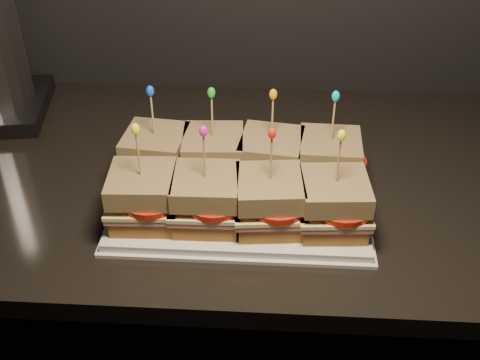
{
  "coord_description": "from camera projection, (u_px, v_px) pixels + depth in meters",
  "views": [
    {
      "loc": [
        -0.42,
        0.85,
        1.52
      ],
      "look_at": [
        -0.46,
        1.59,
        0.98
      ],
      "focal_mm": 45.0,
      "sensor_mm": 36.0,
      "label": 1
    }
  ],
  "objects": [
    {
      "name": "sandwich_7_ham",
      "position": [
        333.0,
        210.0,
        0.87
      ],
      "size": [
        0.11,
        0.1,
        0.01
      ],
      "primitive_type": "cube",
      "rotation": [
        0.0,
        0.0,
        0.07
      ],
      "color": "#CA6F6A",
      "rests_on": "sandwich_7_bread_bot"
    },
    {
      "name": "sandwich_4_frill",
      "position": [
        135.0,
        129.0,
        0.8
      ],
      "size": [
        0.01,
        0.01,
        0.02
      ],
      "primitive_type": "ellipsoid",
      "color": "yellow",
      "rests_on": "sandwich_4_pick"
    },
    {
      "name": "sandwich_5_ham",
      "position": [
        206.0,
        205.0,
        0.87
      ],
      "size": [
        0.1,
        0.1,
        0.01
      ],
      "primitive_type": "cube",
      "rotation": [
        0.0,
        0.0,
        0.02
      ],
      "color": "#CA6F6A",
      "rests_on": "sandwich_5_bread_bot"
    },
    {
      "name": "sandwich_2_pick",
      "position": [
        272.0,
        121.0,
        0.91
      ],
      "size": [
        0.0,
        0.0,
        0.09
      ],
      "primitive_type": "cylinder",
      "color": "tan",
      "rests_on": "sandwich_2_bread_top"
    },
    {
      "name": "cabinet",
      "position": [
        326.0,
        355.0,
        1.3
      ],
      "size": [
        2.2,
        0.59,
        0.89
      ],
      "primitive_type": "cube",
      "color": "black",
      "rests_on": "ground"
    },
    {
      "name": "sandwich_6_pick",
      "position": [
        271.0,
        161.0,
        0.82
      ],
      "size": [
        0.0,
        0.0,
        0.09
      ],
      "primitive_type": "cylinder",
      "color": "tan",
      "rests_on": "sandwich_6_bread_top"
    },
    {
      "name": "sandwich_0_frill",
      "position": [
        150.0,
        91.0,
        0.89
      ],
      "size": [
        0.01,
        0.01,
        0.02
      ],
      "primitive_type": "ellipsoid",
      "color": "blue",
      "rests_on": "sandwich_0_pick"
    },
    {
      "name": "sandwich_4_ham",
      "position": [
        144.0,
        203.0,
        0.88
      ],
      "size": [
        0.11,
        0.1,
        0.01
      ],
      "primitive_type": "cube",
      "rotation": [
        0.0,
        0.0,
        0.04
      ],
      "color": "#CA6F6A",
      "rests_on": "sandwich_4_bread_bot"
    },
    {
      "name": "sandwich_0_pick",
      "position": [
        153.0,
        117.0,
        0.92
      ],
      "size": [
        0.0,
        0.0,
        0.09
      ],
      "primitive_type": "cylinder",
      "color": "tan",
      "rests_on": "sandwich_0_bread_top"
    },
    {
      "name": "sandwich_4_tomato",
      "position": [
        151.0,
        198.0,
        0.86
      ],
      "size": [
        0.09,
        0.09,
        0.01
      ],
      "primitive_type": "cylinder",
      "color": "red",
      "rests_on": "sandwich_4_cheese"
    },
    {
      "name": "sandwich_0_bread_top",
      "position": [
        155.0,
        142.0,
        0.95
      ],
      "size": [
        0.1,
        0.1,
        0.03
      ],
      "primitive_type": "cube",
      "rotation": [
        0.0,
        0.0,
        -0.11
      ],
      "color": "#4E2B09",
      "rests_on": "sandwich_0_tomato"
    },
    {
      "name": "sandwich_3_ham",
      "position": [
        328.0,
        167.0,
        0.95
      ],
      "size": [
        0.1,
        0.1,
        0.01
      ],
      "primitive_type": "cube",
      "rotation": [
        0.0,
        0.0,
        -0.03
      ],
      "color": "#CA6F6A",
      "rests_on": "sandwich_3_bread_bot"
    },
    {
      "name": "sandwich_7_bread_top",
      "position": [
        335.0,
        190.0,
        0.84
      ],
      "size": [
        0.1,
        0.1,
        0.03
      ],
      "primitive_type": "cube",
      "rotation": [
        0.0,
        0.0,
        0.07
      ],
      "color": "#4E2B09",
      "rests_on": "sandwich_7_tomato"
    },
    {
      "name": "sandwich_3_cheese",
      "position": [
        329.0,
        163.0,
        0.95
      ],
      "size": [
        0.11,
        0.1,
        0.01
      ],
      "primitive_type": "cube",
      "rotation": [
        0.0,
        0.0,
        -0.03
      ],
      "color": "#FFED9B",
      "rests_on": "sandwich_3_ham"
    },
    {
      "name": "sandwich_5_cheese",
      "position": [
        206.0,
        201.0,
        0.87
      ],
      "size": [
        0.1,
        0.1,
        0.01
      ],
      "primitive_type": "cube",
      "rotation": [
        0.0,
        0.0,
        0.02
      ],
      "color": "#FFED9B",
      "rests_on": "sandwich_5_ham"
    },
    {
      "name": "sandwich_5_bread_bot",
      "position": [
        207.0,
        214.0,
        0.88
      ],
      "size": [
        0.09,
        0.09,
        0.03
      ],
      "primitive_type": "cube",
      "rotation": [
        0.0,
        0.0,
        0.02
      ],
      "color": "brown",
      "rests_on": "platter"
    },
    {
      "name": "sandwich_3_bread_top",
      "position": [
        330.0,
        148.0,
        0.93
      ],
      "size": [
        0.1,
        0.1,
        0.03
      ],
      "primitive_type": "cube",
      "rotation": [
        0.0,
        0.0,
        -0.03
      ],
      "color": "#4E2B09",
      "rests_on": "sandwich_3_tomato"
    },
    {
      "name": "sandwich_3_bread_bot",
      "position": [
        327.0,
        175.0,
        0.96
      ],
      "size": [
        0.09,
        0.09,
        0.03
      ],
      "primitive_type": "cube",
      "rotation": [
        0.0,
        0.0,
        -0.03
      ],
      "color": "brown",
      "rests_on": "platter"
    },
    {
      "name": "sandwich_5_tomato",
      "position": [
        214.0,
        200.0,
        0.86
      ],
      "size": [
        0.09,
        0.09,
        0.01
      ],
      "primitive_type": "cylinder",
      "color": "red",
      "rests_on": "sandwich_5_cheese"
    },
    {
      "name": "sandwich_2_tomato",
      "position": [
        278.0,
        160.0,
        0.94
      ],
      "size": [
        0.09,
        0.09,
        0.01
      ],
      "primitive_type": "cylinder",
      "color": "red",
      "rests_on": "sandwich_2_cheese"
    },
    {
      "name": "sandwich_4_cheese",
      "position": [
        144.0,
        199.0,
        0.87
      ],
      "size": [
        0.11,
        0.1,
        0.01
      ],
      "primitive_type": "cube",
      "rotation": [
        0.0,
        0.0,
        0.04
      ],
      "color": "#FFED9B",
      "rests_on": "sandwich_4_ham"
    },
    {
      "name": "platter_rim",
      "position": [
        240.0,
        207.0,
        0.94
      ],
      "size": [
        0.4,
        0.25,
        0.01
      ],
      "primitive_type": "cube",
      "color": "white",
      "rests_on": "granite_slab"
    },
    {
      "name": "sandwich_5_frill",
      "position": [
        203.0,
        131.0,
        0.8
      ],
      "size": [
        0.01,
        0.01,
        0.02
      ],
      "primitive_type": "ellipsoid",
      "color": "#D11DA6",
      "rests_on": "sandwich_5_pick"
    },
    {
      "name": "sandwich_6_ham",
      "position": [
        269.0,
        207.0,
        0.87
      ],
      "size": [
        0.11,
        0.11,
        0.01
      ],
      "primitive_type": "cube",
      "rotation": [
        0.0,
        0.0,
        0.1
      ],
      "color": "#CA6F6A",
      "rests_on": "sandwich_6_bread_bot"
    },
    {
      "name": "sandwich_1_bread_top",
      "position": [
        213.0,
        144.0,
        0.94
      ],
      "size": [
        0.1,
        0.1,
        0.03
      ],
      "primitive_type": "cube",
      "rotation": [
        0.0,
        0.0,
        0.05
      ],
      "color": "#4E2B09",
      "rests_on": "sandwich_1_tomato"
    },
    {
      "name": "sandwich_6_frill",
      "position": [
        272.0,
        133.0,
        0.8
      ],
      "size": [
        0.01,
        0.01,
        0.02
      ],
      "primitive_type": "ellipsoid",
      "color": "red",
      "rests_on": "sandwich_6_pick"
    },
    {
      "name": "sandwich_6_tomato",
      "position": [
        278.0,
        202.0,
        0.86
      ],
      "size": [
        0.09,
        0.09,
        0.01
      ],
      "primitive_type": "cylinder",
      "color": "red",
      "rests_on": "sandwich_6_cheese"
    },
    {
      "name": "sandwich_2_frill",
      "position": [
        273.0,
        94.0,
        0.88
      ],
      "size": [
        0.01,
        0.01,
        0.02
      ],
      "primitive_type": "ellipsoid",
      "color": "orange",
      "rests_on": "sandwich_2_pick"
    },
    {
      "name": "granite_slab",
      "position": [
        348.0,
        182.0,
        1.03
      ],
      "size": [
        2.24,
        0.63,
        0.03
      ],
      "primitive_type": "cube",
      "color": "black",
      "rests_on": "cabinet"
    },
    {
      "name": "sandwich_3_pick",
      "position": [
        333.0,
        123.0,
        0.91
      ],
      "size": [
        0.0,
        0.0,
        0.09
      ],
      "primitive_type": "cylinder",
      "color": "tan",
      "rests_on": "sandwich_3_bread_top"
    },
    {
      "name": "sandwich_1_pick",
      "position": [
        212.0,
        119.0,
        0.91
      ],
      "size": [
        0.0,
        0.0,
        0.09
      ],
      "primitive_type": "cylinder",
      "color": "tan",
      "rests_on": "sandwich_1_bread_top"
    },
    {
      "name": "sandwich_5_bread_top",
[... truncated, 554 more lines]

